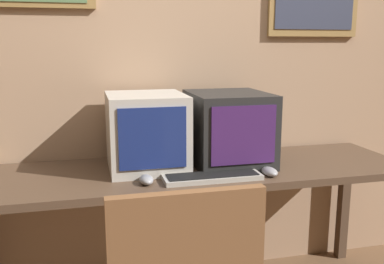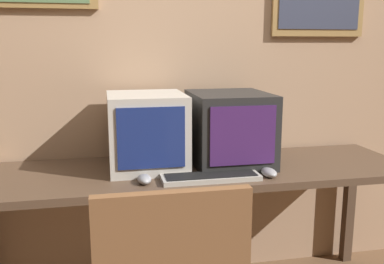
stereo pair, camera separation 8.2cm
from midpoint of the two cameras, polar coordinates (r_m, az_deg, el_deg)
The scene contains 7 objects.
wall_back at distance 2.40m, azimuth -3.09°, elevation 10.57°, with size 8.00×0.08×2.60m.
desk at distance 2.15m, azimuth -1.10°, elevation -6.77°, with size 2.21×0.63×0.74m.
monitor_left at distance 2.12m, azimuth -7.21°, elevation 0.09°, with size 0.37×0.42×0.37m.
monitor_right at distance 2.20m, azimuth 3.82°, elevation 0.52°, with size 0.38×0.45×0.37m.
keyboard_main at distance 1.96m, azimuth 1.54°, elevation -6.02°, with size 0.45×0.13×0.03m.
mouse_near_keyboard at distance 2.04m, azimuth 9.16°, elevation -5.23°, with size 0.07×0.11×0.04m.
mouse_far_corner at distance 1.91m, azimuth -7.34°, elevation -6.33°, with size 0.06×0.10×0.04m.
Camera 1 is at (-0.49, -1.07, 1.34)m, focal length 40.00 mm.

